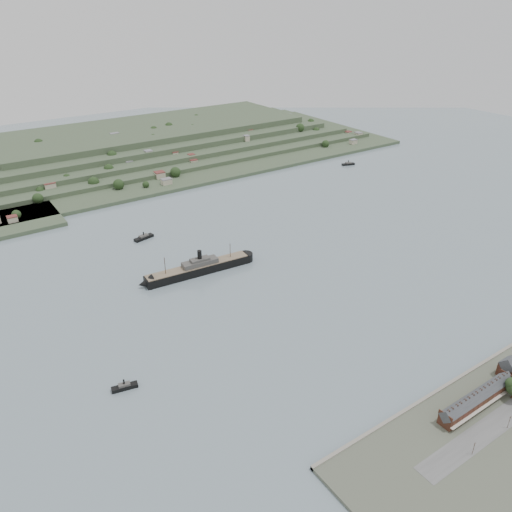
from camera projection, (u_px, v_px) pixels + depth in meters
ground at (298, 276)px, 401.75m from camera, size 1400.00×1400.00×0.00m
terrace_row at (477, 399)px, 270.58m from camera, size 55.60×9.80×11.07m
gabled_building at (510, 367)px, 291.54m from camera, size 10.40×10.18×14.09m
far_peninsula at (139, 147)px, 697.89m from camera, size 760.00×309.00×30.00m
steamship at (195, 269)px, 403.40m from camera, size 100.31×19.10×24.05m
tugboat at (125, 387)px, 286.66m from camera, size 15.44×6.92×6.72m
ferry_west at (144, 237)px, 462.51m from camera, size 19.74×9.28×7.14m
ferry_east at (348, 164)px, 662.88m from camera, size 18.23×9.57×6.59m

